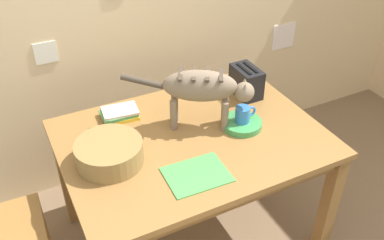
{
  "coord_description": "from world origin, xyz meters",
  "views": [
    {
      "loc": [
        -0.83,
        -0.68,
        2.05
      ],
      "look_at": [
        -0.05,
        0.88,
        0.83
      ],
      "focal_mm": 40.27,
      "sensor_mm": 36.0,
      "label": 1
    }
  ],
  "objects": [
    {
      "name": "dining_table",
      "position": [
        -0.05,
        0.88,
        0.64
      ],
      "size": [
        1.31,
        0.96,
        0.73
      ],
      "color": "olive",
      "rests_on": "ground_plane"
    },
    {
      "name": "cat",
      "position": [
        0.05,
        0.94,
        0.95
      ],
      "size": [
        0.59,
        0.37,
        0.32
      ],
      "rotation": [
        0.0,
        0.0,
        -2.09
      ],
      "color": "#806C56",
      "rests_on": "dining_table"
    },
    {
      "name": "saucer_bowl",
      "position": [
        0.22,
        0.84,
        0.74
      ],
      "size": [
        0.21,
        0.21,
        0.03
      ],
      "primitive_type": "cylinder",
      "color": "#3E954F",
      "rests_on": "dining_table"
    },
    {
      "name": "coffee_mug",
      "position": [
        0.23,
        0.84,
        0.8
      ],
      "size": [
        0.12,
        0.08,
        0.08
      ],
      "color": "#2F74C8",
      "rests_on": "saucer_bowl"
    },
    {
      "name": "magazine",
      "position": [
        -0.16,
        0.61,
        0.73
      ],
      "size": [
        0.29,
        0.23,
        0.01
      ],
      "primitive_type": "cube",
      "rotation": [
        0.0,
        0.0,
        -0.04
      ],
      "color": "#4BA54D",
      "rests_on": "dining_table"
    },
    {
      "name": "book_stack",
      "position": [
        -0.32,
        1.2,
        0.75
      ],
      "size": [
        0.2,
        0.15,
        0.05
      ],
      "color": "yellow",
      "rests_on": "dining_table"
    },
    {
      "name": "wicker_basket",
      "position": [
        -0.48,
        0.87,
        0.78
      ],
      "size": [
        0.32,
        0.32,
        0.11
      ],
      "color": "olive",
      "rests_on": "dining_table"
    },
    {
      "name": "toaster",
      "position": [
        0.41,
        1.1,
        0.81
      ],
      "size": [
        0.12,
        0.2,
        0.18
      ],
      "color": "black",
      "rests_on": "dining_table"
    }
  ]
}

